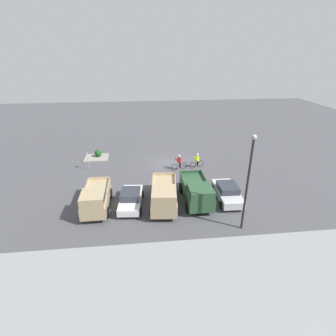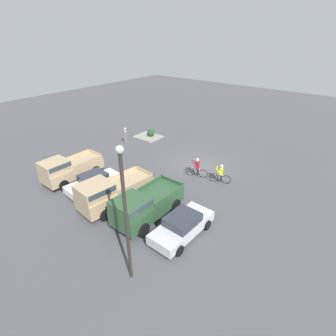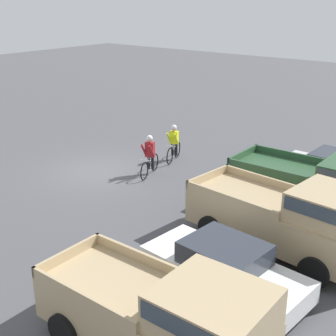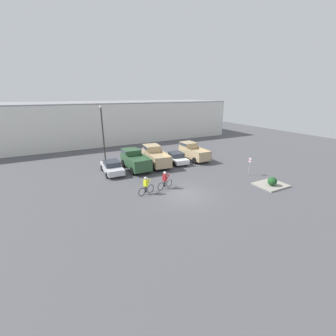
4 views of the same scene
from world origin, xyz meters
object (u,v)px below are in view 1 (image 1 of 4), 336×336
(cyclist_0, at_px, (179,162))
(lamppost, at_px, (248,177))
(pickup_truck_2, at_px, (96,198))
(shrub, at_px, (98,153))
(fire_lane_sign, at_px, (88,159))
(sedan_1, at_px, (131,198))
(pickup_truck_1, at_px, (164,195))
(pickup_truck_0, at_px, (197,191))
(cyclist_1, at_px, (197,160))
(sedan_0, at_px, (227,192))

(cyclist_0, bearing_deg, lamppost, 106.04)
(pickup_truck_2, height_order, shrub, pickup_truck_2)
(shrub, bearing_deg, fire_lane_sign, 80.99)
(sedan_1, distance_m, cyclist_0, 8.50)
(pickup_truck_2, height_order, fire_lane_sign, pickup_truck_2)
(fire_lane_sign, height_order, shrub, fire_lane_sign)
(sedan_1, bearing_deg, cyclist_0, -126.90)
(pickup_truck_1, xyz_separation_m, shrub, (6.96, -11.83, -0.60))
(pickup_truck_0, bearing_deg, shrub, -49.41)
(pickup_truck_0, xyz_separation_m, shrub, (9.80, -11.44, -0.56))
(pickup_truck_0, relative_size, cyclist_0, 2.85)
(cyclist_0, relative_size, cyclist_1, 1.07)
(sedan_0, xyz_separation_m, pickup_truck_0, (2.80, 0.28, 0.42))
(pickup_truck_2, xyz_separation_m, lamppost, (-11.00, 3.61, 3.09))
(pickup_truck_0, height_order, lamppost, lamppost)
(pickup_truck_0, xyz_separation_m, lamppost, (-2.60, 3.84, 3.07))
(pickup_truck_2, relative_size, fire_lane_sign, 2.41)
(cyclist_0, distance_m, fire_lane_sign, 9.91)
(pickup_truck_1, height_order, lamppost, lamppost)
(sedan_1, relative_size, lamppost, 0.61)
(sedan_0, relative_size, cyclist_1, 2.61)
(pickup_truck_0, relative_size, pickup_truck_1, 0.92)
(sedan_0, bearing_deg, fire_lane_sign, -30.44)
(pickup_truck_2, bearing_deg, sedan_1, -172.30)
(sedan_0, relative_size, lamppost, 0.62)
(shrub, bearing_deg, sedan_0, 138.46)
(pickup_truck_1, relative_size, lamppost, 0.78)
(cyclist_0, bearing_deg, shrub, -25.78)
(cyclist_0, bearing_deg, sedan_0, 116.30)
(cyclist_1, distance_m, fire_lane_sign, 11.94)
(pickup_truck_1, height_order, fire_lane_sign, pickup_truck_1)
(sedan_1, relative_size, cyclist_0, 2.42)
(fire_lane_sign, bearing_deg, pickup_truck_1, 131.81)
(pickup_truck_2, height_order, lamppost, lamppost)
(pickup_truck_0, relative_size, shrub, 6.07)
(pickup_truck_0, distance_m, sedan_1, 5.62)
(lamppost, distance_m, shrub, 20.01)
(sedan_1, distance_m, fire_lane_sign, 9.19)
(pickup_truck_0, xyz_separation_m, sedan_1, (5.60, -0.15, -0.45))
(sedan_0, relative_size, shrub, 5.23)
(pickup_truck_0, bearing_deg, cyclist_0, -85.91)
(pickup_truck_2, height_order, cyclist_1, pickup_truck_2)
(sedan_0, bearing_deg, shrub, -41.54)
(pickup_truck_0, relative_size, cyclist_1, 3.03)
(sedan_0, height_order, pickup_truck_0, pickup_truck_0)
(fire_lane_sign, bearing_deg, sedan_1, 121.13)
(pickup_truck_1, bearing_deg, cyclist_0, -107.74)
(pickup_truck_1, distance_m, lamppost, 7.12)
(pickup_truck_0, relative_size, pickup_truck_2, 1.04)
(pickup_truck_1, height_order, shrub, pickup_truck_1)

